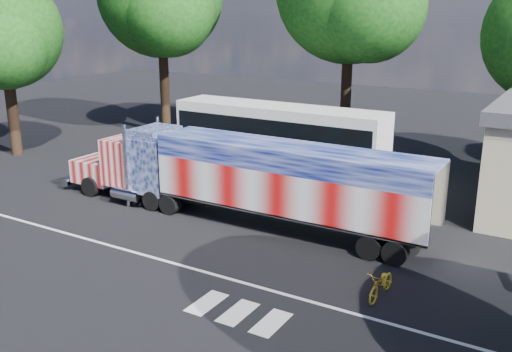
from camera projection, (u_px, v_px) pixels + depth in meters
The scene contains 7 objects.
ground at pixel (219, 237), 23.78m from camera, with size 100.00×100.00×0.00m, color black.
lane_markings at pixel (198, 282), 19.84m from camera, with size 30.00×2.67×0.01m.
semi_truck at pixel (243, 177), 25.04m from camera, with size 18.82×2.97×4.01m.
coach_bus at pixel (279, 136), 33.50m from camera, with size 12.92×3.01×3.76m.
woman at pixel (137, 188), 27.48m from camera, with size 0.63×0.41×1.73m, color slate.
bicycle at pixel (381, 284), 18.69m from camera, with size 0.64×1.85×0.97m, color gold.
tree_w_a at pixel (3, 32), 35.00m from camera, with size 7.53×7.17×11.45m.
Camera 1 is at (12.66, -18.18, 9.15)m, focal length 40.00 mm.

